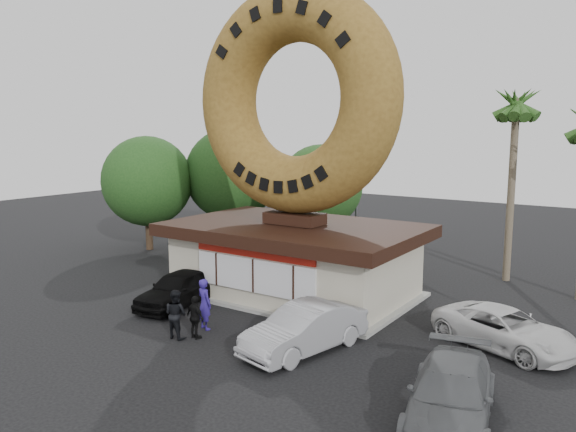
% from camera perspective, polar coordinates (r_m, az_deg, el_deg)
% --- Properties ---
extents(ground, '(90.00, 90.00, 0.00)m').
position_cam_1_polar(ground, '(21.66, -8.32, -11.63)').
color(ground, black).
rests_on(ground, ground).
extents(donut_shop, '(11.20, 7.20, 3.80)m').
position_cam_1_polar(donut_shop, '(25.68, 0.65, -4.16)').
color(donut_shop, '#BBB69F').
rests_on(donut_shop, ground).
extents(giant_donut, '(9.99, 2.55, 9.99)m').
position_cam_1_polar(giant_donut, '(25.08, 0.70, 11.70)').
color(giant_donut, olive).
rests_on(giant_donut, donut_shop).
extents(tree_west, '(6.00, 6.00, 7.65)m').
position_cam_1_polar(tree_west, '(36.46, -5.73, 4.21)').
color(tree_west, '#473321').
rests_on(tree_west, ground).
extents(tree_mid, '(5.20, 5.20, 6.63)m').
position_cam_1_polar(tree_mid, '(34.97, 3.35, 3.03)').
color(tree_mid, '#473321').
rests_on(tree_mid, ground).
extents(tree_far, '(5.60, 5.60, 7.14)m').
position_cam_1_polar(tree_far, '(36.05, -14.11, 3.44)').
color(tree_far, '#473321').
rests_on(tree_far, ground).
extents(palm_near, '(2.60, 2.60, 9.75)m').
position_cam_1_polar(palm_near, '(29.59, 22.17, 9.87)').
color(palm_near, '#726651').
rests_on(palm_near, ground).
extents(street_lamp, '(2.11, 0.20, 8.00)m').
position_cam_1_polar(street_lamp, '(34.77, 7.25, 3.70)').
color(street_lamp, '#59595E').
rests_on(street_lamp, ground).
extents(person_left, '(0.82, 0.66, 1.96)m').
position_cam_1_polar(person_left, '(21.73, -8.47, -8.83)').
color(person_left, navy).
rests_on(person_left, ground).
extents(person_center, '(0.88, 0.69, 1.80)m').
position_cam_1_polar(person_center, '(21.04, -11.34, -9.73)').
color(person_center, black).
rests_on(person_center, ground).
extents(person_right, '(0.99, 0.56, 1.59)m').
position_cam_1_polar(person_right, '(20.89, -9.40, -10.12)').
color(person_right, black).
rests_on(person_right, ground).
extents(car_black, '(2.37, 4.65, 1.51)m').
position_cam_1_polar(car_black, '(24.72, -11.13, -7.27)').
color(car_black, black).
rests_on(car_black, ground).
extents(car_silver, '(2.68, 5.10, 1.60)m').
position_cam_1_polar(car_silver, '(19.51, 1.70, -11.38)').
color(car_silver, '#A8A8AD').
rests_on(car_silver, ground).
extents(car_grey, '(3.15, 5.47, 1.49)m').
position_cam_1_polar(car_grey, '(15.76, 16.21, -17.07)').
color(car_grey, '#5C5F62').
rests_on(car_grey, ground).
extents(car_white, '(5.47, 3.85, 1.39)m').
position_cam_1_polar(car_white, '(21.16, 21.19, -10.66)').
color(car_white, silver).
rests_on(car_white, ground).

